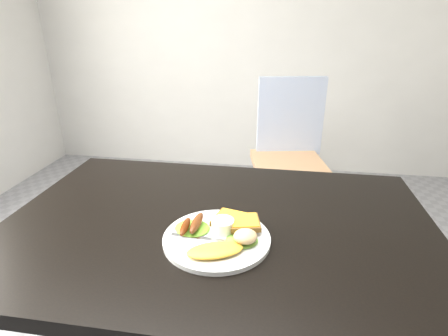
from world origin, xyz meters
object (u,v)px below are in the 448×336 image
object	(u,v)px
dining_table	(218,227)
plate	(217,239)
person	(206,180)
dining_chair	(288,164)

from	to	relation	value
dining_table	plate	world-z (taller)	plate
person	plate	size ratio (longest dim) A/B	4.82
dining_chair	plate	bearing A→B (deg)	-110.80
plate	dining_table	bearing A→B (deg)	97.97
dining_chair	person	distance (m)	0.86
dining_chair	plate	xyz separation A→B (m)	(-0.22, -1.30, 0.31)
dining_table	plate	xyz separation A→B (m)	(0.01, -0.09, 0.03)
dining_chair	plate	size ratio (longest dim) A/B	1.54
dining_table	dining_chair	size ratio (longest dim) A/B	2.84
dining_table	dining_chair	world-z (taller)	dining_table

